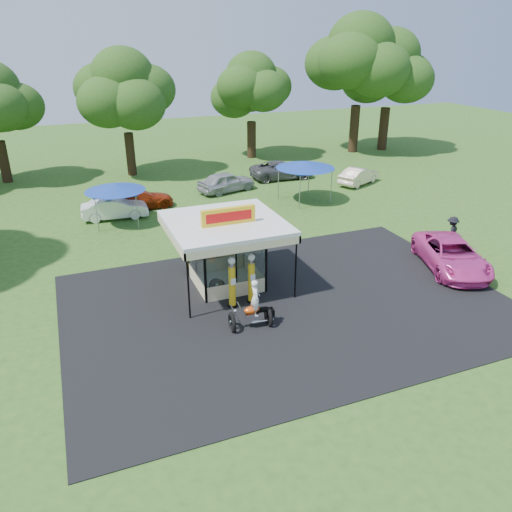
% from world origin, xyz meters
% --- Properties ---
extents(ground, '(120.00, 120.00, 0.00)m').
position_xyz_m(ground, '(0.00, 0.00, 0.00)').
color(ground, '#2E531A').
rests_on(ground, ground).
extents(asphalt_apron, '(20.00, 14.00, 0.04)m').
position_xyz_m(asphalt_apron, '(0.00, 2.00, 0.02)').
color(asphalt_apron, black).
rests_on(asphalt_apron, ground).
extents(gas_station_kiosk, '(5.40, 5.40, 4.18)m').
position_xyz_m(gas_station_kiosk, '(-2.00, 4.99, 1.78)').
color(gas_station_kiosk, white).
rests_on(gas_station_kiosk, ground).
extents(gas_pump_left, '(0.46, 0.46, 2.48)m').
position_xyz_m(gas_pump_left, '(-2.47, 2.75, 1.19)').
color(gas_pump_left, black).
rests_on(gas_pump_left, ground).
extents(gas_pump_right, '(0.46, 0.46, 2.45)m').
position_xyz_m(gas_pump_right, '(-1.50, 2.84, 1.18)').
color(gas_pump_right, black).
rests_on(gas_pump_right, ground).
extents(motorcycle, '(1.96, 1.05, 2.29)m').
position_xyz_m(motorcycle, '(-2.20, 0.78, 0.89)').
color(motorcycle, black).
rests_on(motorcycle, ground).
extents(spare_tires, '(0.80, 0.48, 0.69)m').
position_xyz_m(spare_tires, '(-2.69, 4.43, 0.33)').
color(spare_tires, black).
rests_on(spare_tires, ground).
extents(a_frame_sign, '(0.64, 0.68, 1.05)m').
position_xyz_m(a_frame_sign, '(10.39, 1.24, 0.53)').
color(a_frame_sign, '#593819').
rests_on(a_frame_sign, ground).
extents(kiosk_car, '(2.82, 1.13, 0.96)m').
position_xyz_m(kiosk_car, '(-2.00, 7.20, 0.48)').
color(kiosk_car, yellow).
rests_on(kiosk_car, ground).
extents(pink_sedan, '(4.42, 6.33, 1.60)m').
position_xyz_m(pink_sedan, '(9.67, 2.34, 0.80)').
color(pink_sedan, '#E13D99').
rests_on(pink_sedan, ground).
extents(spectator_east_a, '(1.39, 1.16, 1.87)m').
position_xyz_m(spectator_east_a, '(11.75, 4.72, 0.94)').
color(spectator_east_a, black).
rests_on(spectator_east_a, ground).
extents(spectator_east_b, '(0.97, 0.72, 1.53)m').
position_xyz_m(spectator_east_b, '(10.14, 3.37, 0.77)').
color(spectator_east_b, gray).
rests_on(spectator_east_b, ground).
extents(bg_car_a, '(4.48, 1.86, 1.44)m').
position_xyz_m(bg_car_a, '(-5.89, 17.14, 0.72)').
color(bg_car_a, white).
rests_on(bg_car_a, ground).
extents(bg_car_b, '(5.03, 2.49, 1.40)m').
position_xyz_m(bg_car_b, '(-3.98, 18.60, 0.70)').
color(bg_car_b, '#992A0B').
rests_on(bg_car_b, ground).
extents(bg_car_c, '(5.01, 3.05, 1.60)m').
position_xyz_m(bg_car_c, '(3.17, 20.38, 0.80)').
color(bg_car_c, '#9E9EA2').
rests_on(bg_car_c, ground).
extents(bg_car_d, '(5.53, 2.72, 1.51)m').
position_xyz_m(bg_car_d, '(8.88, 22.41, 0.76)').
color(bg_car_d, '#4E4F51').
rests_on(bg_car_d, ground).
extents(bg_car_e, '(4.48, 3.25, 1.41)m').
position_xyz_m(bg_car_e, '(14.15, 18.40, 0.70)').
color(bg_car_e, beige).
rests_on(bg_car_e, ground).
extents(tent_west, '(3.87, 3.87, 2.70)m').
position_xyz_m(tent_west, '(-5.82, 16.04, 2.45)').
color(tent_west, gray).
rests_on(tent_west, ground).
extents(tent_east, '(4.34, 4.34, 3.03)m').
position_xyz_m(tent_east, '(7.81, 15.93, 2.75)').
color(tent_east, gray).
rests_on(tent_east, ground).
extents(oak_far_c, '(8.88, 8.88, 10.46)m').
position_xyz_m(oak_far_c, '(-2.98, 28.49, 6.64)').
color(oak_far_c, black).
rests_on(oak_far_c, ground).
extents(oak_far_d, '(8.33, 8.33, 9.91)m').
position_xyz_m(oak_far_d, '(9.46, 31.06, 6.32)').
color(oak_far_d, black).
rests_on(oak_far_d, ground).
extents(oak_far_e, '(11.21, 11.21, 13.35)m').
position_xyz_m(oak_far_e, '(20.48, 29.58, 8.52)').
color(oak_far_e, black).
rests_on(oak_far_e, ground).
extents(oak_far_f, '(9.97, 9.97, 12.01)m').
position_xyz_m(oak_far_f, '(24.08, 29.42, 7.71)').
color(oak_far_f, black).
rests_on(oak_far_f, ground).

